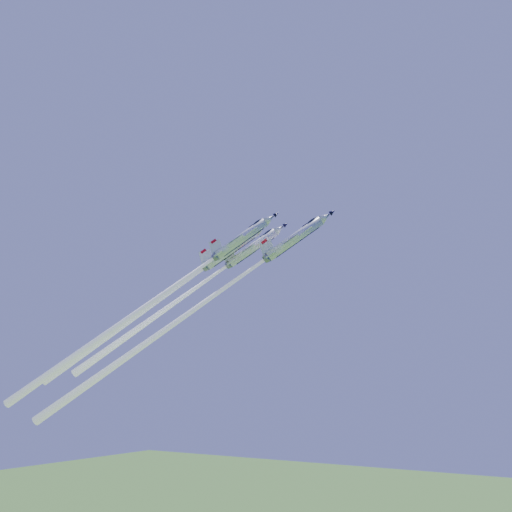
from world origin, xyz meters
The scene contains 4 objects.
jet_lead centered at (-14.22, -3.35, 70.59)m, with size 52.80×29.02×53.38m.
jet_left centered at (-16.90, -2.11, 74.55)m, with size 39.40×21.74×38.93m.
jet_right centered at (-16.15, -14.75, 70.90)m, with size 44.75×24.61×45.16m.
jet_slot centered at (-19.31, -7.26, 73.41)m, with size 40.79×22.51×40.17m.
Camera 1 is at (62.31, -99.44, 54.67)m, focal length 40.00 mm.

